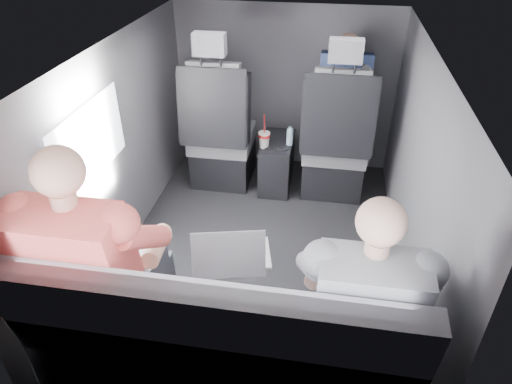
% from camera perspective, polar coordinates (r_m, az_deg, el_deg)
% --- Properties ---
extents(floor, '(2.60, 2.60, 0.00)m').
position_cam_1_polar(floor, '(3.11, 0.44, -7.50)').
color(floor, black).
rests_on(floor, ground).
extents(ceiling, '(2.60, 2.60, 0.00)m').
position_cam_1_polar(ceiling, '(2.45, 0.58, 17.19)').
color(ceiling, '#B2B2AD').
rests_on(ceiling, panel_back).
extents(panel_left, '(0.02, 2.60, 1.35)m').
position_cam_1_polar(panel_left, '(2.98, -16.93, 4.64)').
color(panel_left, '#56565B').
rests_on(panel_left, floor).
extents(panel_right, '(0.02, 2.60, 1.35)m').
position_cam_1_polar(panel_right, '(2.75, 19.40, 1.65)').
color(panel_right, '#56565B').
rests_on(panel_right, floor).
extents(panel_front, '(1.80, 0.02, 1.35)m').
position_cam_1_polar(panel_front, '(3.89, 3.59, 12.76)').
color(panel_front, '#56565B').
rests_on(panel_front, floor).
extents(panel_back, '(1.80, 0.02, 1.35)m').
position_cam_1_polar(panel_back, '(1.74, -6.62, -18.12)').
color(panel_back, '#56565B').
rests_on(panel_back, floor).
extents(side_window, '(0.02, 0.75, 0.42)m').
position_cam_1_polar(side_window, '(2.63, -19.93, 5.79)').
color(side_window, white).
rests_on(side_window, panel_left).
extents(seatbelt, '(0.35, 0.11, 0.59)m').
position_cam_1_polar(seatbelt, '(3.24, 10.44, 10.39)').
color(seatbelt, black).
rests_on(seatbelt, front_seat_right).
extents(front_seat_left, '(0.52, 0.58, 1.26)m').
position_cam_1_polar(front_seat_left, '(3.65, -4.45, 6.63)').
color(front_seat_left, black).
rests_on(front_seat_left, floor).
extents(front_seat_right, '(0.52, 0.58, 1.26)m').
position_cam_1_polar(front_seat_right, '(3.56, 9.84, 5.50)').
color(front_seat_right, black).
rests_on(front_seat_right, floor).
extents(center_console, '(0.24, 0.48, 0.41)m').
position_cam_1_polar(center_console, '(3.71, 2.61, 3.64)').
color(center_console, black).
rests_on(center_console, floor).
extents(rear_bench, '(1.60, 0.57, 0.92)m').
position_cam_1_polar(rear_bench, '(2.16, -4.24, -19.41)').
color(rear_bench, slate).
rests_on(rear_bench, floor).
extents(soda_cup, '(0.09, 0.09, 0.27)m').
position_cam_1_polar(soda_cup, '(3.49, 1.03, 6.63)').
color(soda_cup, white).
rests_on(soda_cup, center_console).
extents(water_bottle, '(0.05, 0.05, 0.15)m').
position_cam_1_polar(water_bottle, '(3.54, 4.25, 6.94)').
color(water_bottle, '#AECDEC').
rests_on(water_bottle, center_console).
extents(laptop_white, '(0.39, 0.37, 0.27)m').
position_cam_1_polar(laptop_white, '(2.25, -17.67, -6.86)').
color(laptop_white, white).
rests_on(laptop_white, passenger_rear_left).
extents(laptop_silver, '(0.37, 0.36, 0.23)m').
position_cam_1_polar(laptop_silver, '(2.13, -2.84, -7.82)').
color(laptop_silver, '#A9A9AE').
rests_on(laptop_silver, rear_bench).
extents(laptop_black, '(0.38, 0.36, 0.25)m').
position_cam_1_polar(laptop_black, '(2.09, 14.12, -9.86)').
color(laptop_black, black).
rests_on(laptop_black, passenger_rear_right).
extents(passenger_rear_left, '(0.55, 0.66, 1.30)m').
position_cam_1_polar(passenger_rear_left, '(2.14, -18.98, -8.78)').
color(passenger_rear_left, '#36373B').
rests_on(passenger_rear_left, rear_bench).
extents(passenger_rear_right, '(0.49, 0.61, 1.20)m').
position_cam_1_polar(passenger_rear_right, '(1.97, 13.05, -13.47)').
color(passenger_rear_right, navy).
rests_on(passenger_rear_right, rear_bench).
extents(passenger_front_right, '(0.39, 0.39, 0.76)m').
position_cam_1_polar(passenger_front_right, '(3.66, 10.86, 12.10)').
color(passenger_front_right, navy).
rests_on(passenger_front_right, front_seat_right).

